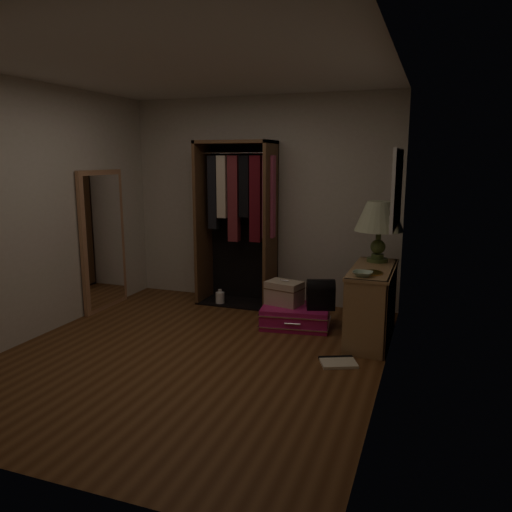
{
  "coord_description": "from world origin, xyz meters",
  "views": [
    {
      "loc": [
        2.09,
        -4.02,
        1.84
      ],
      "look_at": [
        0.3,
        0.95,
        0.8
      ],
      "focal_mm": 35.0,
      "sensor_mm": 36.0,
      "label": 1
    }
  ],
  "objects_px": {
    "table_lamp": "(379,218)",
    "white_jug": "(220,298)",
    "floor_mirror": "(103,241)",
    "train_case": "(284,293)",
    "open_wardrobe": "(240,210)",
    "black_bag": "(321,294)",
    "pink_suitcase": "(296,316)",
    "console_bookshelf": "(372,301)"
  },
  "relations": [
    {
      "from": "train_case",
      "to": "white_jug",
      "type": "xyz_separation_m",
      "value": [
        -0.98,
        0.45,
        -0.28
      ]
    },
    {
      "from": "pink_suitcase",
      "to": "console_bookshelf",
      "type": "bearing_deg",
      "value": -13.75
    },
    {
      "from": "open_wardrobe",
      "to": "pink_suitcase",
      "type": "distance_m",
      "value": 1.57
    },
    {
      "from": "pink_suitcase",
      "to": "white_jug",
      "type": "distance_m",
      "value": 1.23
    },
    {
      "from": "floor_mirror",
      "to": "black_bag",
      "type": "height_order",
      "value": "floor_mirror"
    },
    {
      "from": "train_case",
      "to": "white_jug",
      "type": "height_order",
      "value": "train_case"
    },
    {
      "from": "console_bookshelf",
      "to": "pink_suitcase",
      "type": "relative_size",
      "value": 1.36
    },
    {
      "from": "open_wardrobe",
      "to": "white_jug",
      "type": "xyz_separation_m",
      "value": [
        -0.21,
        -0.17,
        -1.12
      ]
    },
    {
      "from": "table_lamp",
      "to": "white_jug",
      "type": "relative_size",
      "value": 3.24
    },
    {
      "from": "open_wardrobe",
      "to": "black_bag",
      "type": "bearing_deg",
      "value": -28.19
    },
    {
      "from": "table_lamp",
      "to": "open_wardrobe",
      "type": "bearing_deg",
      "value": 166.22
    },
    {
      "from": "console_bookshelf",
      "to": "open_wardrobe",
      "type": "height_order",
      "value": "open_wardrobe"
    },
    {
      "from": "open_wardrobe",
      "to": "train_case",
      "type": "distance_m",
      "value": 1.3
    },
    {
      "from": "pink_suitcase",
      "to": "open_wardrobe",
      "type": "bearing_deg",
      "value": 136.21
    },
    {
      "from": "open_wardrobe",
      "to": "white_jug",
      "type": "relative_size",
      "value": 10.31
    },
    {
      "from": "floor_mirror",
      "to": "train_case",
      "type": "xyz_separation_m",
      "value": [
        2.26,
        0.15,
        -0.49
      ]
    },
    {
      "from": "pink_suitcase",
      "to": "black_bag",
      "type": "distance_m",
      "value": 0.39
    },
    {
      "from": "console_bookshelf",
      "to": "black_bag",
      "type": "xyz_separation_m",
      "value": [
        -0.56,
        0.09,
        0.01
      ]
    },
    {
      "from": "console_bookshelf",
      "to": "table_lamp",
      "type": "xyz_separation_m",
      "value": [
        0.01,
        0.3,
        0.83
      ]
    },
    {
      "from": "floor_mirror",
      "to": "table_lamp",
      "type": "xyz_separation_m",
      "value": [
        3.24,
        0.34,
        0.37
      ]
    },
    {
      "from": "pink_suitcase",
      "to": "table_lamp",
      "type": "bearing_deg",
      "value": 6.79
    },
    {
      "from": "table_lamp",
      "to": "white_jug",
      "type": "distance_m",
      "value": 2.28
    },
    {
      "from": "pink_suitcase",
      "to": "black_bag",
      "type": "relative_size",
      "value": 2.38
    },
    {
      "from": "floor_mirror",
      "to": "pink_suitcase",
      "type": "xyz_separation_m",
      "value": [
        2.41,
        0.12,
        -0.74
      ]
    },
    {
      "from": "console_bookshelf",
      "to": "floor_mirror",
      "type": "xyz_separation_m",
      "value": [
        -3.24,
        -0.04,
        0.46
      ]
    },
    {
      "from": "open_wardrobe",
      "to": "black_bag",
      "type": "height_order",
      "value": "open_wardrobe"
    },
    {
      "from": "pink_suitcase",
      "to": "train_case",
      "type": "xyz_separation_m",
      "value": [
        -0.15,
        0.04,
        0.25
      ]
    },
    {
      "from": "black_bag",
      "to": "white_jug",
      "type": "bearing_deg",
      "value": 143.14
    },
    {
      "from": "open_wardrobe",
      "to": "floor_mirror",
      "type": "bearing_deg",
      "value": -152.64
    },
    {
      "from": "floor_mirror",
      "to": "white_jug",
      "type": "distance_m",
      "value": 1.61
    },
    {
      "from": "console_bookshelf",
      "to": "table_lamp",
      "type": "distance_m",
      "value": 0.88
    },
    {
      "from": "pink_suitcase",
      "to": "table_lamp",
      "type": "xyz_separation_m",
      "value": [
        0.83,
        0.23,
        1.11
      ]
    },
    {
      "from": "train_case",
      "to": "black_bag",
      "type": "bearing_deg",
      "value": 10.34
    },
    {
      "from": "open_wardrobe",
      "to": "table_lamp",
      "type": "xyz_separation_m",
      "value": [
        1.75,
        -0.43,
        0.02
      ]
    },
    {
      "from": "console_bookshelf",
      "to": "floor_mirror",
      "type": "distance_m",
      "value": 3.27
    },
    {
      "from": "pink_suitcase",
      "to": "train_case",
      "type": "relative_size",
      "value": 1.88
    },
    {
      "from": "train_case",
      "to": "table_lamp",
      "type": "height_order",
      "value": "table_lamp"
    },
    {
      "from": "console_bookshelf",
      "to": "table_lamp",
      "type": "relative_size",
      "value": 1.74
    },
    {
      "from": "open_wardrobe",
      "to": "black_bag",
      "type": "distance_m",
      "value": 1.58
    },
    {
      "from": "open_wardrobe",
      "to": "floor_mirror",
      "type": "distance_m",
      "value": 1.71
    },
    {
      "from": "console_bookshelf",
      "to": "black_bag",
      "type": "relative_size",
      "value": 3.24
    },
    {
      "from": "floor_mirror",
      "to": "train_case",
      "type": "bearing_deg",
      "value": 3.86
    }
  ]
}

